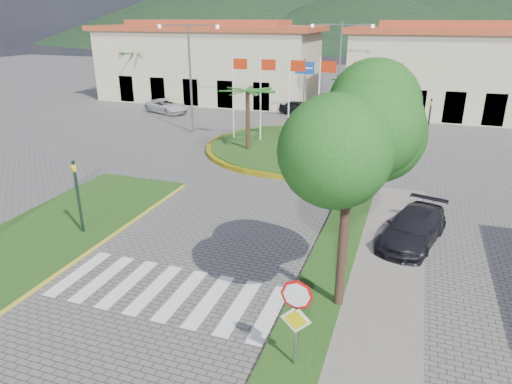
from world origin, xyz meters
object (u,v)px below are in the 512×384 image
(stop_sign, at_px, (296,311))
(white_van, at_px, (166,106))
(car_dark_b, at_px, (430,114))
(car_side_right, at_px, (413,228))
(car_dark_a, at_px, (299,108))
(deciduous_tree, at_px, (351,145))
(roundabout_island, at_px, (300,147))

(stop_sign, relative_size, white_van, 0.58)
(car_dark_b, distance_m, car_side_right, 24.26)
(car_dark_b, bearing_deg, car_dark_a, 95.94)
(deciduous_tree, height_order, car_side_right, deciduous_tree)
(car_dark_b, bearing_deg, car_side_right, 177.96)
(stop_sign, relative_size, car_dark_b, 0.73)
(stop_sign, distance_m, car_side_right, 8.75)
(white_van, bearing_deg, roundabout_island, -96.08)
(roundabout_island, height_order, car_dark_a, roundabout_island)
(stop_sign, height_order, deciduous_tree, deciduous_tree)
(roundabout_island, height_order, car_dark_b, roundabout_island)
(car_dark_b, height_order, car_side_right, car_side_right)
(stop_sign, xyz_separation_m, white_van, (-19.64, 28.04, -1.16))
(car_dark_b, bearing_deg, white_van, 100.73)
(white_van, bearing_deg, stop_sign, -122.59)
(roundabout_island, distance_m, car_side_right, 13.95)
(deciduous_tree, distance_m, car_side_right, 7.20)
(stop_sign, height_order, white_van, stop_sign)
(roundabout_island, relative_size, stop_sign, 4.79)
(roundabout_island, bearing_deg, white_van, 151.52)
(roundabout_island, height_order, white_van, roundabout_island)
(roundabout_island, height_order, stop_sign, roundabout_island)
(white_van, height_order, car_side_right, car_side_right)
(deciduous_tree, relative_size, car_dark_a, 1.84)
(car_dark_a, distance_m, car_side_right, 25.28)
(deciduous_tree, distance_m, white_van, 32.49)
(deciduous_tree, xyz_separation_m, white_van, (-20.24, 25.00, -4.54))
(white_van, bearing_deg, deciduous_tree, -118.61)
(deciduous_tree, bearing_deg, white_van, 129.00)
(car_dark_b, xyz_separation_m, car_side_right, (-0.73, -24.25, 0.05))
(car_dark_a, xyz_separation_m, car_side_right, (10.44, -23.02, 0.02))
(stop_sign, xyz_separation_m, car_dark_b, (3.33, 32.52, -1.19))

